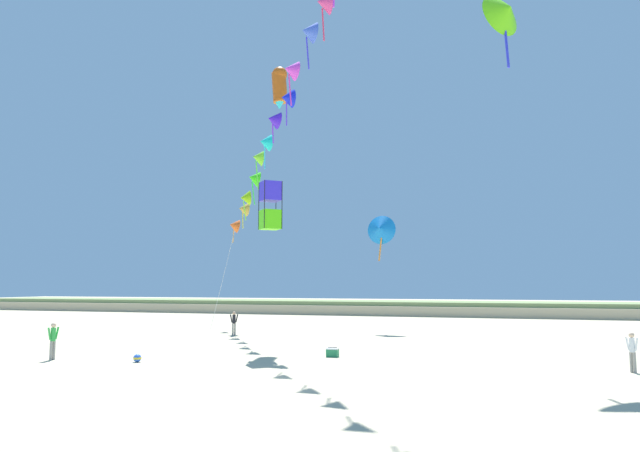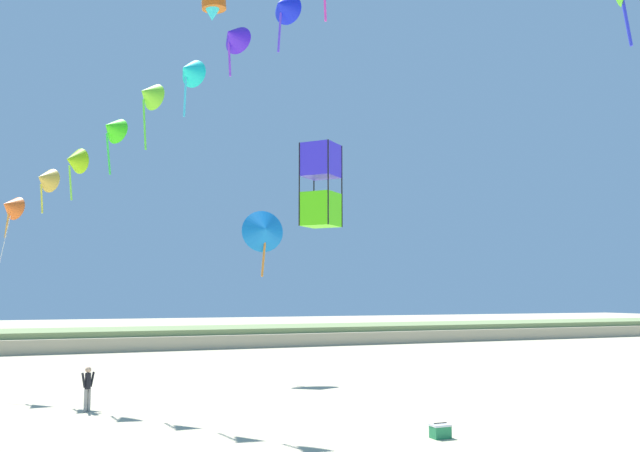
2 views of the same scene
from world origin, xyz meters
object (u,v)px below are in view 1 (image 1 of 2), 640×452
person_near_left (632,349)px  person_near_right (53,338)px  large_kite_high_solo (280,86)px  beach_cooler (333,352)px  beach_ball (137,358)px  large_kite_low_lead (380,229)px  person_mid_center (234,322)px  large_kite_mid_trail (505,11)px  large_kite_outer_drift (270,206)px

person_near_left → person_near_right: person_near_right is taller
large_kite_high_solo → beach_cooler: large_kite_high_solo is taller
person_near_right → beach_ball: 4.38m
beach_cooler → person_near_right: bearing=-157.9°
large_kite_low_lead → person_near_left: bearing=-51.4°
person_mid_center → large_kite_low_lead: large_kite_low_lead is taller
person_mid_center → beach_cooler: bearing=-43.1°
person_near_right → large_kite_mid_trail: size_ratio=0.43×
large_kite_high_solo → large_kite_outer_drift: size_ratio=1.14×
person_near_left → beach_ball: 21.04m
large_kite_low_lead → large_kite_outer_drift: (-2.95, -14.98, -0.05)m
large_kite_low_lead → large_kite_outer_drift: 15.26m
person_mid_center → large_kite_low_lead: (8.97, 6.68, 6.77)m
large_kite_low_lead → large_kite_mid_trail: large_kite_mid_trail is taller
person_mid_center → large_kite_mid_trail: size_ratio=0.42×
large_kite_low_lead → large_kite_mid_trail: bearing=-59.4°
large_kite_mid_trail → beach_ball: size_ratio=11.04×
large_kite_low_lead → beach_ball: (-7.24, -20.18, -7.55)m
beach_cooler → large_kite_high_solo: bearing=128.7°
person_near_left → person_mid_center: person_mid_center is taller
large_kite_low_lead → large_kite_high_solo: size_ratio=1.25×
person_mid_center → beach_ball: person_mid_center is taller
person_near_right → large_kite_outer_drift: (8.57, 5.70, 6.68)m
person_near_right → large_kite_mid_trail: large_kite_mid_trail is taller
person_near_right → beach_cooler: person_near_right is taller
large_kite_high_solo → beach_cooler: (5.63, -7.03, -16.36)m
person_near_right → large_kite_outer_drift: bearing=33.6°
large_kite_low_lead → large_kite_mid_trail: 20.06m
person_near_right → beach_ball: (4.28, 0.50, -0.81)m
person_near_right → beach_cooler: size_ratio=2.98×
large_kite_high_solo → large_kite_outer_drift: bearing=-72.4°
large_kite_low_lead → large_kite_mid_trail: size_ratio=0.90×
large_kite_low_lead → large_kite_high_solo: 13.34m
person_near_left → large_kite_mid_trail: 16.12m
person_near_left → beach_ball: (-20.78, -3.21, -0.74)m
person_near_right → large_kite_outer_drift: large_kite_outer_drift is taller
person_near_right → person_mid_center: size_ratio=1.04×
person_mid_center → person_near_right: bearing=-100.3°
person_near_left → large_kite_outer_drift: bearing=173.1°
person_near_right → large_kite_low_lead: large_kite_low_lead is taller
person_near_left → beach_cooler: (-12.85, 1.26, -0.71)m
person_mid_center → large_kite_high_solo: bearing=-26.4°
person_near_right → person_mid_center: bearing=79.7°
large_kite_high_solo → large_kite_mid_trail: bearing=-26.0°
beach_cooler → large_kite_mid_trail: bearing=0.9°
person_near_left → person_near_right: bearing=-171.6°
person_mid_center → large_kite_mid_trail: large_kite_mid_trail is taller
large_kite_high_solo → person_mid_center: bearing=153.6°
person_mid_center → large_kite_low_lead: bearing=36.7°
large_kite_high_solo → beach_ball: large_kite_high_solo is taller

